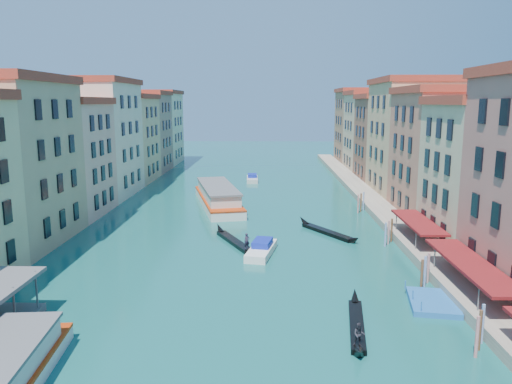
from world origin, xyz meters
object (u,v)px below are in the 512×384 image
gondola_fore (234,240)px  blue_dock (433,302)px  vaporetto_far (218,196)px  gondola_right (357,324)px

gondola_fore → blue_dock: gondola_fore is taller
vaporetto_far → gondola_fore: 22.70m
gondola_fore → gondola_right: 25.24m
blue_dock → gondola_fore: bearing=143.9°
vaporetto_far → gondola_right: vaporetto_far is taller
gondola_fore → gondola_right: gondola_fore is taller
gondola_right → gondola_fore: bearing=123.1°
gondola_right → blue_dock: gondola_right is taller
vaporetto_far → blue_dock: bearing=-74.9°
vaporetto_far → gondola_fore: (4.15, -22.29, -1.12)m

